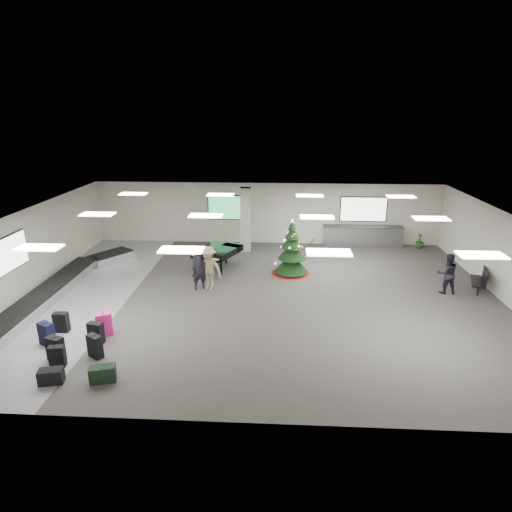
# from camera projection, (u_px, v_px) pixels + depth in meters

# --- Properties ---
(ground) EXTENTS (18.00, 18.00, 0.00)m
(ground) POSITION_uv_depth(u_px,v_px,m) (261.00, 296.00, 16.36)
(ground) COLOR #383632
(ground) RESTS_ON ground
(room_envelope) EXTENTS (18.02, 14.02, 3.21)m
(room_envelope) POSITION_uv_depth(u_px,v_px,m) (252.00, 233.00, 16.26)
(room_envelope) COLOR #B6B2A6
(room_envelope) RESTS_ON ground
(baggage_carousel) EXTENTS (2.28, 9.71, 0.43)m
(baggage_carousel) POSITION_uv_depth(u_px,v_px,m) (59.00, 288.00, 16.62)
(baggage_carousel) COLOR silver
(baggage_carousel) RESTS_ON ground
(service_counter) EXTENTS (4.05, 0.65, 1.08)m
(service_counter) POSITION_uv_depth(u_px,v_px,m) (362.00, 236.00, 22.20)
(service_counter) COLOR silver
(service_counter) RESTS_ON ground
(suitcase_0) EXTENTS (0.44, 0.30, 0.65)m
(suitcase_0) POSITION_uv_depth(u_px,v_px,m) (57.00, 356.00, 11.79)
(suitcase_0) COLOR black
(suitcase_0) RESTS_ON ground
(suitcase_1) EXTENTS (0.50, 0.44, 0.71)m
(suitcase_1) POSITION_uv_depth(u_px,v_px,m) (95.00, 346.00, 12.24)
(suitcase_1) COLOR black
(suitcase_1) RESTS_ON ground
(pink_suitcase) EXTENTS (0.55, 0.46, 0.77)m
(pink_suitcase) POSITION_uv_depth(u_px,v_px,m) (104.00, 325.00, 13.42)
(pink_suitcase) COLOR #E51D82
(pink_suitcase) RESTS_ON ground
(suitcase_3) EXTENTS (0.49, 0.34, 0.70)m
(suitcase_3) POSITION_uv_depth(u_px,v_px,m) (96.00, 333.00, 13.00)
(suitcase_3) COLOR black
(suitcase_3) RESTS_ON ground
(navy_suitcase) EXTENTS (0.55, 0.46, 0.75)m
(navy_suitcase) POSITION_uv_depth(u_px,v_px,m) (47.00, 334.00, 12.88)
(navy_suitcase) COLOR black
(navy_suitcase) RESTS_ON ground
(suitcase_5) EXTENTS (0.54, 0.39, 0.74)m
(suitcase_5) POSITION_uv_depth(u_px,v_px,m) (56.00, 349.00, 12.09)
(suitcase_5) COLOR black
(suitcase_5) RESTS_ON ground
(green_duffel) EXTENTS (0.73, 0.49, 0.46)m
(green_duffel) POSITION_uv_depth(u_px,v_px,m) (103.00, 374.00, 11.18)
(green_duffel) COLOR black
(green_duffel) RESTS_ON ground
(suitcase_8) EXTENTS (0.45, 0.26, 0.68)m
(suitcase_8) POSITION_uv_depth(u_px,v_px,m) (61.00, 322.00, 13.66)
(suitcase_8) COLOR black
(suitcase_8) RESTS_ON ground
(black_duffel) EXTENTS (0.67, 0.46, 0.42)m
(black_duffel) POSITION_uv_depth(u_px,v_px,m) (51.00, 376.00, 11.11)
(black_duffel) COLOR black
(black_duffel) RESTS_ON ground
(christmas_tree) EXTENTS (1.73, 1.73, 2.46)m
(christmas_tree) POSITION_uv_depth(u_px,v_px,m) (291.00, 255.00, 18.40)
(christmas_tree) COLOR maroon
(christmas_tree) RESTS_ON ground
(grand_piano) EXTENTS (2.16, 2.39, 1.12)m
(grand_piano) POSITION_uv_depth(u_px,v_px,m) (217.00, 251.00, 18.99)
(grand_piano) COLOR black
(grand_piano) RESTS_ON ground
(bench) EXTENTS (0.90, 1.44, 0.87)m
(bench) POSITION_uv_depth(u_px,v_px,m) (481.00, 279.00, 16.74)
(bench) COLOR black
(bench) RESTS_ON ground
(traveler_a) EXTENTS (0.76, 0.66, 1.76)m
(traveler_a) POSITION_uv_depth(u_px,v_px,m) (199.00, 268.00, 16.77)
(traveler_a) COLOR black
(traveler_a) RESTS_ON ground
(traveler_b) EXTENTS (1.30, 0.99, 1.78)m
(traveler_b) POSITION_uv_depth(u_px,v_px,m) (209.00, 268.00, 16.74)
(traveler_b) COLOR #877953
(traveler_b) RESTS_ON ground
(traveler_bench) EXTENTS (0.81, 0.64, 1.61)m
(traveler_bench) POSITION_uv_depth(u_px,v_px,m) (447.00, 273.00, 16.43)
(traveler_bench) COLOR black
(traveler_bench) RESTS_ON ground
(potted_plant_left) EXTENTS (0.52, 0.51, 0.74)m
(potted_plant_left) POSITION_uv_depth(u_px,v_px,m) (311.00, 244.00, 21.43)
(potted_plant_left) COLOR #193D13
(potted_plant_left) RESTS_ON ground
(potted_plant_right) EXTENTS (0.53, 0.53, 0.78)m
(potted_plant_right) POSITION_uv_depth(u_px,v_px,m) (420.00, 241.00, 21.96)
(potted_plant_right) COLOR #193D13
(potted_plant_right) RESTS_ON ground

